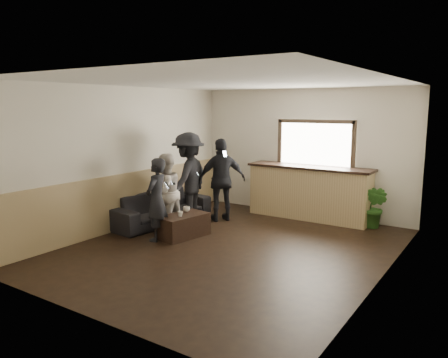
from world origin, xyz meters
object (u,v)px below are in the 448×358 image
Objects in this scene: sofa at (160,208)px; person_a at (157,200)px; potted_plant at (375,207)px; cup_b at (180,214)px; person_b at (165,192)px; cup_a at (186,209)px; person_d at (222,180)px; coffee_table at (183,226)px; person_c at (189,178)px; bar_counter at (309,189)px.

person_a is at bearing -133.69° from sofa.
potted_plant is (3.84, 2.07, 0.10)m from sofa.
person_b is at bearing 153.91° from cup_b.
potted_plant is (2.92, 2.34, -0.04)m from cup_a.
sofa is at bearing -151.71° from potted_plant.
coffee_table is at bearing 42.18° from person_d.
coffee_table is 3.82m from potted_plant.
person_d is at bearing 124.24° from person_c.
person_c is (-0.61, 1.03, 0.48)m from cup_b.
person_d is at bearing -157.95° from potted_plant.
potted_plant is (2.78, 2.69, -0.04)m from cup_b.
bar_counter is 1.78× the size of person_b.
person_d is at bearing 93.79° from cup_b.
person_c is (-1.98, -1.71, 0.30)m from bar_counter.
bar_counter is 1.92m from person_d.
cup_a is at bearing -99.53° from sofa.
potted_plant is at bearing -54.97° from sofa.
bar_counter reaches higher than coffee_table.
bar_counter is 3.00m from coffee_table.
potted_plant is at bearing 44.04° from cup_b.
person_d is at bearing 88.33° from cup_a.
cup_a is (-0.10, 0.23, 0.26)m from coffee_table.
bar_counter is at bearing 63.42° from cup_b.
person_b reaches higher than coffee_table.
potted_plant is 0.45× the size of person_c.
sofa is at bearing -154.17° from person_a.
bar_counter is 2.63m from person_c.
sofa is 0.70m from person_b.
coffee_table is 0.62× the size of person_b.
cup_a is at bearing 38.00° from person_d.
potted_plant reaches higher than cup_b.
person_c is at bearing -153.90° from potted_plant.
sofa reaches higher than cup_a.
coffee_table is 0.50× the size of person_c.
bar_counter reaches higher than cup_b.
person_b is at bearing 163.09° from coffee_table.
person_b is (-0.57, 0.17, 0.55)m from coffee_table.
cup_a is 0.08× the size of person_a.
person_d is (-2.89, -1.17, 0.45)m from potted_plant.
cup_a reaches higher than cup_b.
coffee_table is 0.54× the size of person_d.
cup_a is at bearing -122.28° from bar_counter.
person_b is (0.45, -0.33, 0.43)m from sofa.
person_d is (-0.10, 1.52, 0.41)m from cup_b.
person_b is (-0.47, -0.06, 0.29)m from cup_a.
bar_counter is 21.25× the size of cup_a.
sofa is 0.86m from person_c.
person_d is (0.51, 1.23, 0.12)m from person_b.
coffee_table is at bearing 22.16° from person_c.
person_a is at bearing -136.02° from potted_plant.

